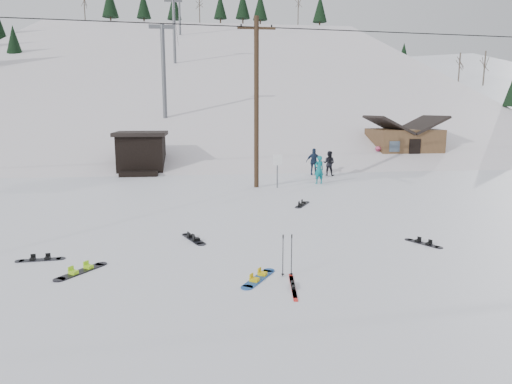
{
  "coord_description": "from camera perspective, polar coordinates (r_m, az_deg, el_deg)",
  "views": [
    {
      "loc": [
        -1.02,
        -10.67,
        4.22
      ],
      "look_at": [
        0.86,
        4.78,
        1.4
      ],
      "focal_mm": 32.0,
      "sensor_mm": 36.0,
      "label": 1
    }
  ],
  "objects": [
    {
      "name": "cabin",
      "position": [
        38.29,
        17.91,
        5.67
      ],
      "size": [
        5.39,
        4.4,
        3.77
      ],
      "color": "brown",
      "rests_on": "ground"
    },
    {
      "name": "trail_sign",
      "position": [
        24.77,
        2.7,
        3.43
      ],
      "size": [
        0.5,
        0.09,
        1.85
      ],
      "color": "#595B60",
      "rests_on": "ground"
    },
    {
      "name": "lift_tower_near",
      "position": [
        40.94,
        -11.48,
        15.17
      ],
      "size": [
        2.2,
        0.36,
        8.0
      ],
      "color": "#595B60",
      "rests_on": "ski_slope"
    },
    {
      "name": "utility_pole",
      "position": [
        24.86,
        0.05,
        11.33
      ],
      "size": [
        2.0,
        0.26,
        9.0
      ],
      "color": "#3A2819",
      "rests_on": "ground"
    },
    {
      "name": "skier_teal",
      "position": [
        26.48,
        7.87,
        2.77
      ],
      "size": [
        0.66,
        0.51,
        1.62
      ],
      "primitive_type": "imported",
      "rotation": [
        0.0,
        0.0,
        3.37
      ],
      "color": "#0B6E77",
      "rests_on": "ground"
    },
    {
      "name": "ground",
      "position": [
        11.52,
        -1.38,
        -11.22
      ],
      "size": [
        200.0,
        200.0,
        0.0
      ],
      "primitive_type": "plane",
      "color": "white",
      "rests_on": "ground"
    },
    {
      "name": "hero_snowboard",
      "position": [
        11.71,
        0.31,
        -10.7
      ],
      "size": [
        1.0,
        1.39,
        0.11
      ],
      "rotation": [
        0.0,
        0.0,
        1.0
      ],
      "color": "#184B9E",
      "rests_on": "ground"
    },
    {
      "name": "treeline_crest",
      "position": [
        96.77,
        -6.38,
        7.7
      ],
      "size": [
        50.0,
        6.0,
        10.0
      ],
      "primitive_type": null,
      "color": "black",
      "rests_on": "ski_slope"
    },
    {
      "name": "board_scatter_b",
      "position": [
        15.23,
        -7.81,
        -5.8
      ],
      "size": [
        0.8,
        1.52,
        0.11
      ],
      "rotation": [
        0.0,
        0.0,
        1.96
      ],
      "color": "black",
      "rests_on": "ground"
    },
    {
      "name": "skier_pink",
      "position": [
        35.96,
        14.97,
        4.36
      ],
      "size": [
        1.08,
        0.82,
        1.48
      ],
      "primitive_type": "imported",
      "rotation": [
        0.0,
        0.0,
        3.46
      ],
      "color": "#C2446C",
      "rests_on": "ground"
    },
    {
      "name": "treeline_right",
      "position": [
        64.52,
        28.23,
        5.3
      ],
      "size": [
        20.0,
        60.0,
        10.0
      ],
      "primitive_type": null,
      "color": "black",
      "rests_on": "ground"
    },
    {
      "name": "board_scatter_f",
      "position": [
        20.57,
        5.81,
        -1.54
      ],
      "size": [
        0.93,
        1.42,
        0.11
      ],
      "rotation": [
        0.0,
        0.0,
        1.06
      ],
      "color": "black",
      "rests_on": "ground"
    },
    {
      "name": "lift_tower_far",
      "position": [
        82.42,
        -9.55,
        21.77
      ],
      "size": [
        2.2,
        0.36,
        8.0
      ],
      "color": "#595B60",
      "rests_on": "ski_slope"
    },
    {
      "name": "lift_hut",
      "position": [
        31.99,
        -14.1,
        4.84
      ],
      "size": [
        3.4,
        4.1,
        2.75
      ],
      "color": "black",
      "rests_on": "ground"
    },
    {
      "name": "lift_tower_mid",
      "position": [
        61.58,
        -10.21,
        19.58
      ],
      "size": [
        2.2,
        0.36,
        8.0
      ],
      "color": "#595B60",
      "rests_on": "ski_slope"
    },
    {
      "name": "hero_skis",
      "position": [
        11.25,
        4.66,
        -11.65
      ],
      "size": [
        0.31,
        1.7,
        0.09
      ],
      "rotation": [
        0.0,
        0.0,
        -0.12
      ],
      "color": "#B41612",
      "rests_on": "ground"
    },
    {
      "name": "skier_navy",
      "position": [
        29.99,
        7.27,
        3.77
      ],
      "size": [
        1.1,
        0.71,
        1.74
      ],
      "primitive_type": "imported",
      "rotation": [
        0.0,
        0.0,
        2.84
      ],
      "color": "#1A2841",
      "rests_on": "ground"
    },
    {
      "name": "board_scatter_d",
      "position": [
        15.57,
        20.18,
        -6.01
      ],
      "size": [
        0.79,
        1.2,
        0.09
      ],
      "rotation": [
        0.0,
        0.0,
        -1.06
      ],
      "color": "black",
      "rests_on": "ground"
    },
    {
      "name": "ski_slope",
      "position": [
        67.65,
        -5.88,
        -3.66
      ],
      "size": [
        60.0,
        85.24,
        65.97
      ],
      "primitive_type": "cube",
      "rotation": [
        0.31,
        0.0,
        0.0
      ],
      "color": "white",
      "rests_on": "ground"
    },
    {
      "name": "ridge_right",
      "position": [
        73.72,
        25.24,
        -2.65
      ],
      "size": [
        45.66,
        93.98,
        54.59
      ],
      "primitive_type": "cube",
      "rotation": [
        0.21,
        -0.05,
        -0.12
      ],
      "color": "white",
      "rests_on": "ground"
    },
    {
      "name": "ski_poles",
      "position": [
        11.76,
        3.93,
        -7.85
      ],
      "size": [
        0.3,
        0.08,
        1.1
      ],
      "color": "black",
      "rests_on": "ground"
    },
    {
      "name": "board_scatter_c",
      "position": [
        13.03,
        -21.02,
        -9.19
      ],
      "size": [
        1.11,
        1.4,
        0.12
      ],
      "rotation": [
        0.0,
        0.0,
        0.94
      ],
      "color": "black",
      "rests_on": "ground"
    },
    {
      "name": "skier_dark",
      "position": [
        29.87,
        9.11,
        3.56
      ],
      "size": [
        0.98,
        0.93,
        1.6
      ],
      "primitive_type": "imported",
      "rotation": [
        0.0,
        0.0,
        2.58
      ],
      "color": "black",
      "rests_on": "ground"
    },
    {
      "name": "board_scatter_a",
      "position": [
        14.46,
        -25.36,
        -7.62
      ],
      "size": [
        1.35,
        0.34,
        0.09
      ],
      "rotation": [
        0.0,
        0.0,
        0.08
      ],
      "color": "black",
      "rests_on": "ground"
    }
  ]
}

